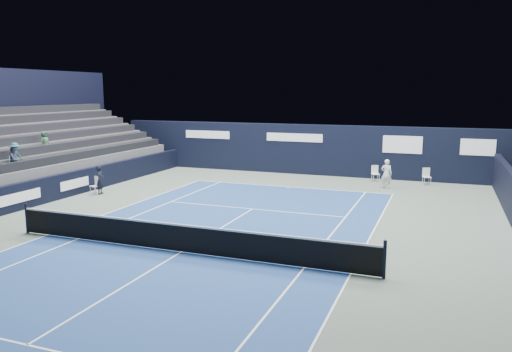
{
  "coord_description": "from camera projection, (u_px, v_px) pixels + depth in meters",
  "views": [
    {
      "loc": [
        7.75,
        -13.61,
        5.15
      ],
      "look_at": [
        -0.24,
        7.48,
        1.3
      ],
      "focal_mm": 35.0,
      "sensor_mm": 36.0,
      "label": 1
    }
  ],
  "objects": [
    {
      "name": "ground",
      "position": [
        208.0,
        236.0,
        17.96
      ],
      "size": [
        48.0,
        48.0,
        0.0
      ],
      "primitive_type": "plane",
      "color": "#4F5E54",
      "rests_on": "ground"
    },
    {
      "name": "court_surface",
      "position": [
        181.0,
        252.0,
        16.12
      ],
      "size": [
        10.97,
        23.77,
        0.01
      ],
      "primitive_type": "cube",
      "color": "navy",
      "rests_on": "ground"
    },
    {
      "name": "folding_chair_back_a",
      "position": [
        375.0,
        171.0,
        28.84
      ],
      "size": [
        0.53,
        0.54,
        0.91
      ],
      "rotation": [
        0.0,
        0.0,
        0.42
      ],
      "color": "silver",
      "rests_on": "ground"
    },
    {
      "name": "folding_chair_back_b",
      "position": [
        426.0,
        175.0,
        27.76
      ],
      "size": [
        0.52,
        0.51,
        0.93
      ],
      "rotation": [
        0.0,
        0.0,
        0.33
      ],
      "color": "silver",
      "rests_on": "ground"
    },
    {
      "name": "line_judge_chair",
      "position": [
        96.0,
        184.0,
        25.18
      ],
      "size": [
        0.46,
        0.45,
        0.9
      ],
      "rotation": [
        0.0,
        0.0,
        -0.2
      ],
      "color": "silver",
      "rests_on": "ground"
    },
    {
      "name": "line_judge",
      "position": [
        100.0,
        180.0,
        25.12
      ],
      "size": [
        0.49,
        0.61,
        1.47
      ],
      "primitive_type": "imported",
      "rotation": [
        0.0,
        0.0,
        1.85
      ],
      "color": "black",
      "rests_on": "ground"
    },
    {
      "name": "court_markings",
      "position": [
        181.0,
        252.0,
        16.12
      ],
      "size": [
        11.03,
        23.83,
        0.0
      ],
      "color": "white",
      "rests_on": "court_surface"
    },
    {
      "name": "tennis_net",
      "position": [
        181.0,
        237.0,
        16.03
      ],
      "size": [
        12.9,
        0.1,
        1.1
      ],
      "color": "black",
      "rests_on": "ground"
    },
    {
      "name": "back_sponsor_wall",
      "position": [
        311.0,
        150.0,
        31.06
      ],
      "size": [
        26.0,
        0.63,
        3.1
      ],
      "color": "black",
      "rests_on": "ground"
    },
    {
      "name": "side_barrier_left",
      "position": [
        72.0,
        183.0,
        24.84
      ],
      "size": [
        0.33,
        22.0,
        1.2
      ],
      "color": "black",
      "rests_on": "ground"
    },
    {
      "name": "spectator_stand",
      "position": [
        27.0,
        151.0,
        26.86
      ],
      "size": [
        6.0,
        18.0,
        6.4
      ],
      "color": "#4F4F52",
      "rests_on": "ground"
    },
    {
      "name": "tennis_player",
      "position": [
        386.0,
        174.0,
        26.69
      ],
      "size": [
        0.6,
        0.82,
        1.56
      ],
      "color": "white",
      "rests_on": "ground"
    }
  ]
}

